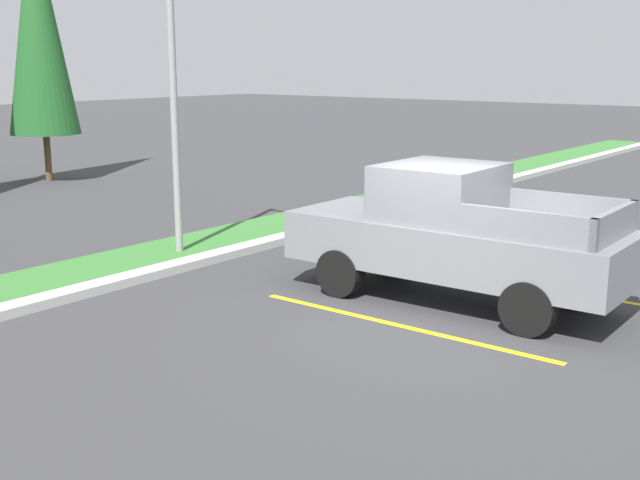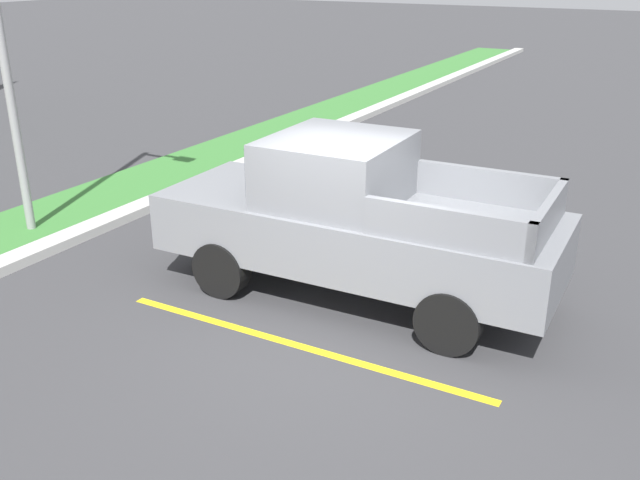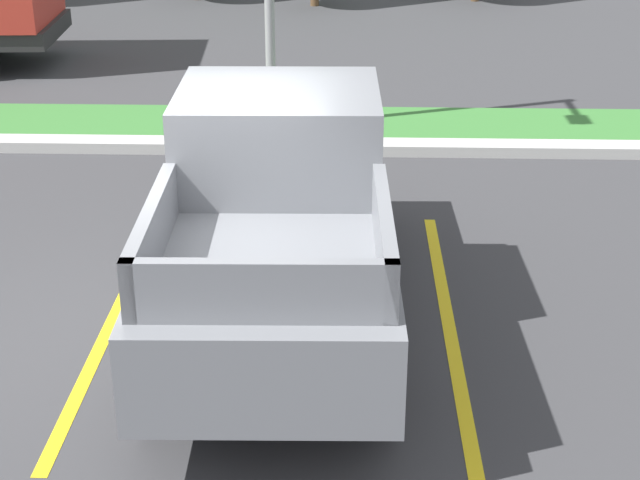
% 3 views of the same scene
% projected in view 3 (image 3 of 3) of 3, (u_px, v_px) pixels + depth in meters
% --- Properties ---
extents(ground_plane, '(120.00, 120.00, 0.00)m').
position_uv_depth(ground_plane, '(188.00, 329.00, 8.86)').
color(ground_plane, '#38383A').
extents(parking_line_near, '(0.12, 4.80, 0.01)m').
position_uv_depth(parking_line_near, '(115.00, 315.00, 9.10)').
color(parking_line_near, yellow).
rests_on(parking_line_near, ground).
extents(parking_line_far, '(0.12, 4.80, 0.01)m').
position_uv_depth(parking_line_far, '(448.00, 321.00, 9.01)').
color(parking_line_far, yellow).
rests_on(parking_line_far, ground).
extents(curb_strip, '(56.00, 0.40, 0.15)m').
position_uv_depth(curb_strip, '(244.00, 146.00, 13.40)').
color(curb_strip, '#B2B2AD').
rests_on(curb_strip, ground).
extents(grass_median, '(56.00, 1.80, 0.06)m').
position_uv_depth(grass_median, '(252.00, 125.00, 14.42)').
color(grass_median, '#387533').
rests_on(grass_median, ground).
extents(pickup_truck_main, '(2.07, 5.27, 2.10)m').
position_uv_depth(pickup_truck_main, '(279.00, 213.00, 8.68)').
color(pickup_truck_main, black).
rests_on(pickup_truck_main, ground).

